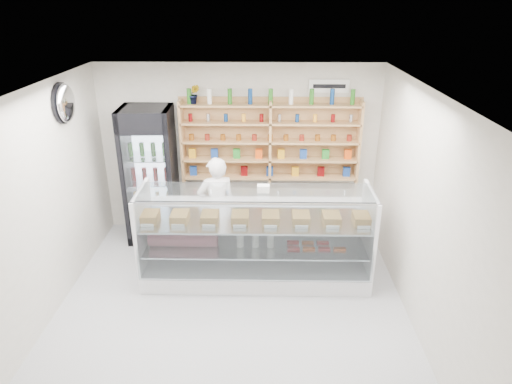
{
  "coord_description": "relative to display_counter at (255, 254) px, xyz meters",
  "views": [
    {
      "loc": [
        0.41,
        -4.63,
        3.74
      ],
      "look_at": [
        0.3,
        0.9,
        1.34
      ],
      "focal_mm": 32.0,
      "sensor_mm": 36.0,
      "label": 1
    }
  ],
  "objects": [
    {
      "name": "potted_plant",
      "position": [
        -0.97,
        1.42,
        1.97
      ],
      "size": [
        0.17,
        0.13,
        0.3
      ],
      "primitive_type": "imported",
      "rotation": [
        0.0,
        0.0,
        -0.01
      ],
      "color": "#1E6626",
      "rests_on": "wall_shelving"
    },
    {
      "name": "shop_worker",
      "position": [
        -0.6,
        0.69,
        0.42
      ],
      "size": [
        0.66,
        0.53,
        1.58
      ],
      "primitive_type": "imported",
      "rotation": [
        0.0,
        0.0,
        3.44
      ],
      "color": "white",
      "rests_on": "floor"
    },
    {
      "name": "room",
      "position": [
        -0.3,
        -0.92,
        1.03
      ],
      "size": [
        5.0,
        5.0,
        5.0
      ],
      "color": "#B4B4B9",
      "rests_on": "ground"
    },
    {
      "name": "wall_sign",
      "position": [
        1.1,
        1.55,
        2.08
      ],
      "size": [
        0.62,
        0.03,
        0.2
      ],
      "primitive_type": "cube",
      "color": "white",
      "rests_on": "back_wall"
    },
    {
      "name": "display_counter",
      "position": [
        0.0,
        0.0,
        0.0
      ],
      "size": [
        3.14,
        0.94,
        1.37
      ],
      "color": "white",
      "rests_on": "floor"
    },
    {
      "name": "wall_shelving",
      "position": [
        0.2,
        1.42,
        1.22
      ],
      "size": [
        2.84,
        0.28,
        1.33
      ],
      "color": "tan",
      "rests_on": "back_wall"
    },
    {
      "name": "security_mirror",
      "position": [
        -2.47,
        0.28,
        2.08
      ],
      "size": [
        0.15,
        0.5,
        0.5
      ],
      "primitive_type": "ellipsoid",
      "color": "silver",
      "rests_on": "left_wall"
    },
    {
      "name": "drinks_cooler",
      "position": [
        -1.7,
        1.21,
        0.72
      ],
      "size": [
        0.82,
        0.8,
        2.18
      ],
      "rotation": [
        0.0,
        0.0,
        0.04
      ],
      "color": "black",
      "rests_on": "floor"
    }
  ]
}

